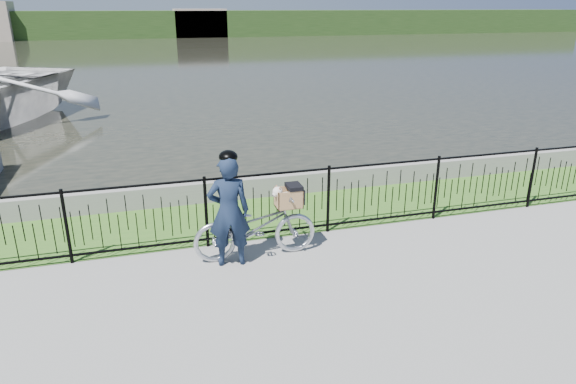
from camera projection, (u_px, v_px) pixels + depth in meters
name	position (u px, v px, depth m)	size (l,w,h in m)	color
ground	(299.00, 287.00, 6.89)	(120.00, 120.00, 0.00)	gray
grass_strip	(256.00, 215.00, 9.24)	(60.00, 2.00, 0.01)	#37631F
water	(161.00, 58.00, 36.67)	(120.00, 120.00, 0.00)	#28291F
quay_wall	(244.00, 187.00, 10.07)	(60.00, 0.30, 0.40)	gray
fence	(269.00, 206.00, 8.14)	(14.00, 0.06, 1.15)	black
far_treeline	(148.00, 24.00, 60.52)	(120.00, 6.00, 3.00)	#274219
far_building_right	(200.00, 23.00, 60.70)	(6.00, 3.00, 3.20)	gray
bicycle_rig	(256.00, 226.00, 7.59)	(1.84, 0.64, 1.10)	#B4B7C1
cyclist	(229.00, 210.00, 7.25)	(0.63, 0.44, 1.71)	#121E33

